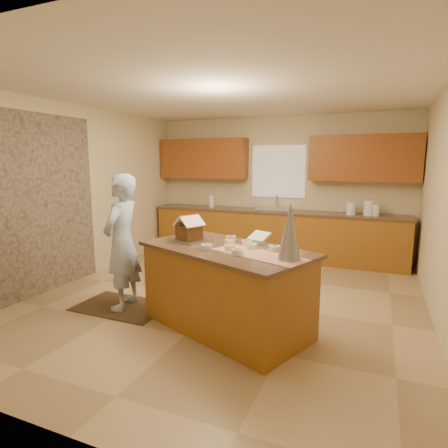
{
  "coord_description": "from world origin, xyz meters",
  "views": [
    {
      "loc": [
        1.82,
        -4.4,
        1.84
      ],
      "look_at": [
        -0.1,
        0.2,
        1.0
      ],
      "focal_mm": 29.7,
      "sensor_mm": 36.0,
      "label": 1
    }
  ],
  "objects_px": {
    "tinsel_tree": "(290,231)",
    "boy": "(122,242)",
    "gingerbread_house": "(189,230)",
    "island_base": "(226,290)"
  },
  "relations": [
    {
      "from": "tinsel_tree",
      "to": "gingerbread_house",
      "type": "bearing_deg",
      "value": 162.48
    },
    {
      "from": "tinsel_tree",
      "to": "gingerbread_house",
      "type": "distance_m",
      "value": 1.35
    },
    {
      "from": "island_base",
      "to": "tinsel_tree",
      "type": "distance_m",
      "value": 1.09
    },
    {
      "from": "boy",
      "to": "gingerbread_house",
      "type": "xyz_separation_m",
      "value": [
        0.88,
        0.12,
        0.2
      ]
    },
    {
      "from": "tinsel_tree",
      "to": "boy",
      "type": "relative_size",
      "value": 0.33
    },
    {
      "from": "boy",
      "to": "gingerbread_house",
      "type": "distance_m",
      "value": 0.91
    },
    {
      "from": "gingerbread_house",
      "to": "boy",
      "type": "bearing_deg",
      "value": -172.5
    },
    {
      "from": "boy",
      "to": "tinsel_tree",
      "type": "bearing_deg",
      "value": 74.79
    },
    {
      "from": "boy",
      "to": "gingerbread_house",
      "type": "relative_size",
      "value": 4.64
    },
    {
      "from": "tinsel_tree",
      "to": "boy",
      "type": "distance_m",
      "value": 2.2
    }
  ]
}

